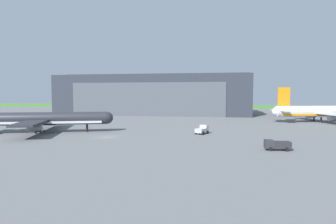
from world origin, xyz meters
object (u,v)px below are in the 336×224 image
airliner_near_right (43,119)px  pushback_tractor (202,130)px  maintenance_hangar (155,95)px  baggage_tug (277,145)px  airliner_far_left (322,112)px

airliner_near_right → pushback_tractor: 45.41m
maintenance_hangar → airliner_near_right: (-15.03, -81.43, -6.62)m
airliner_near_right → baggage_tug: bearing=-14.0°
airliner_near_right → baggage_tug: airliner_near_right is taller
baggage_tug → pushback_tractor: size_ratio=1.09×
airliner_far_left → pushback_tractor: 60.41m
airliner_far_left → pushback_tractor: airliner_far_left is taller
maintenance_hangar → pushback_tractor: (30.03, -76.46, -9.34)m
airliner_near_right → baggage_tug: size_ratio=7.47×
maintenance_hangar → airliner_far_left: (74.59, -35.78, -6.43)m
airliner_near_right → pushback_tractor: size_ratio=8.15×
maintenance_hangar → airliner_near_right: bearing=-100.5°
baggage_tug → airliner_near_right: bearing=166.0°
maintenance_hangar → pushback_tractor: 82.68m
maintenance_hangar → airliner_far_left: size_ratio=2.57×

